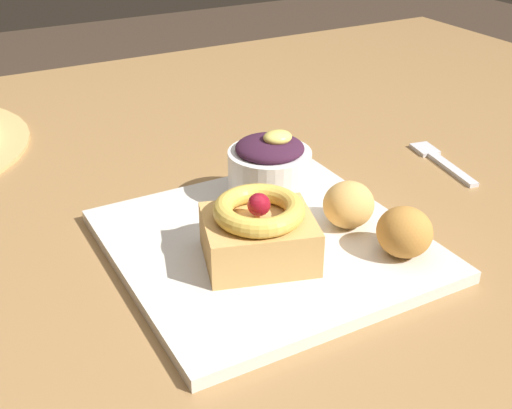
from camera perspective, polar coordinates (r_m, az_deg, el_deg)
dining_table at (r=0.79m, az=-4.00°, el=-3.24°), size 1.59×1.07×0.73m
front_plate at (r=0.62m, az=0.89°, el=-3.52°), size 0.28×0.28×0.01m
cake_slice at (r=0.58m, az=0.25°, el=-2.34°), size 0.12×0.11×0.07m
berry_ramekin at (r=0.68m, az=1.21°, el=3.18°), size 0.09×0.09×0.08m
fritter_front at (r=0.64m, az=8.11°, el=-0.01°), size 0.05×0.05×0.05m
fritter_middle at (r=0.60m, az=12.88°, el=-2.37°), size 0.05×0.05×0.05m
fork at (r=0.83m, az=15.79°, el=3.77°), size 0.04×0.13×0.00m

